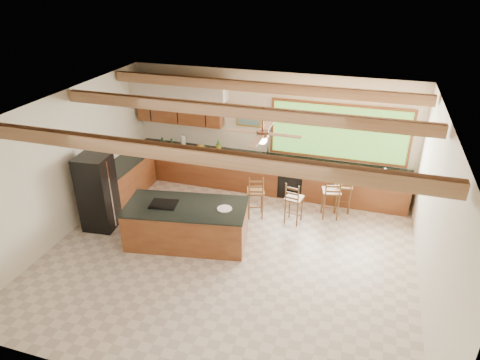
% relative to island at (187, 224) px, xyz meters
% --- Properties ---
extents(ground, '(7.20, 7.20, 0.00)m').
position_rel_island_xyz_m(ground, '(0.99, -0.19, -0.43)').
color(ground, beige).
rests_on(ground, ground).
extents(room_shell, '(7.27, 6.54, 3.02)m').
position_rel_island_xyz_m(room_shell, '(0.82, 0.47, 1.78)').
color(room_shell, silver).
rests_on(room_shell, ground).
extents(counter_run, '(7.12, 3.10, 1.24)m').
position_rel_island_xyz_m(counter_run, '(0.17, 2.33, 0.03)').
color(counter_run, brown).
rests_on(counter_run, ground).
extents(island, '(2.64, 1.58, 0.88)m').
position_rel_island_xyz_m(island, '(0.00, 0.00, 0.00)').
color(island, brown).
rests_on(island, ground).
extents(refrigerator, '(0.73, 0.71, 1.70)m').
position_rel_island_xyz_m(refrigerator, '(-2.06, -0.03, 0.42)').
color(refrigerator, black).
rests_on(refrigerator, ground).
extents(bar_stool_a, '(0.48, 0.48, 1.08)m').
position_rel_island_xyz_m(bar_stool_a, '(1.09, 1.36, 0.20)').
color(bar_stool_a, brown).
rests_on(bar_stool_a, ground).
extents(bar_stool_b, '(0.44, 0.44, 1.11)m').
position_rel_island_xyz_m(bar_stool_b, '(2.98, 2.21, 0.23)').
color(bar_stool_b, brown).
rests_on(bar_stool_b, ground).
extents(bar_stool_c, '(0.42, 0.42, 1.03)m').
position_rel_island_xyz_m(bar_stool_c, '(1.98, 1.36, 0.18)').
color(bar_stool_c, brown).
rests_on(bar_stool_c, ground).
extents(bar_stool_d, '(0.48, 0.48, 1.11)m').
position_rel_island_xyz_m(bar_stool_d, '(2.74, 1.83, 0.23)').
color(bar_stool_d, brown).
rests_on(bar_stool_d, ground).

